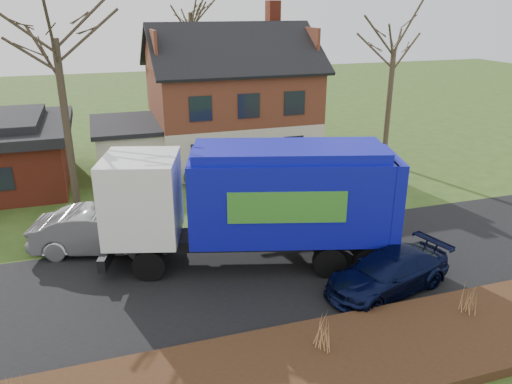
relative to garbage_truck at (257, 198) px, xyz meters
name	(u,v)px	position (x,y,z in m)	size (l,w,h in m)	color
ground	(279,270)	(0.57, -0.82, -2.57)	(120.00, 120.00, 0.00)	#2F4B19
road	(279,269)	(0.57, -0.82, -2.56)	(80.00, 7.00, 0.02)	black
mulch_verge	(348,359)	(0.57, -6.12, -2.42)	(80.00, 3.50, 0.30)	black
main_house	(222,95)	(2.06, 13.09, 1.46)	(12.95, 8.95, 9.26)	beige
garbage_truck	(257,198)	(0.00, 0.00, 0.00)	(10.77, 5.51, 4.46)	black
silver_sedan	(102,231)	(-5.43, 2.67, -1.71)	(1.82, 5.23, 1.72)	#94979B
navy_wagon	(388,272)	(3.55, -3.20, -1.89)	(1.90, 4.67, 1.35)	black
tree_front_west	(51,8)	(-6.44, 6.79, 6.31)	(3.63, 3.63, 10.78)	#3A2F23
tree_front_east	(396,29)	(11.14, 9.49, 5.21)	(3.44, 3.44, 9.57)	#46392A
grass_clump_mid	(323,332)	(0.02, -5.67, -1.76)	(0.37, 0.30, 1.03)	tan
grass_clump_east	(470,299)	(4.94, -5.47, -1.84)	(0.35, 0.28, 0.86)	#AB7C4B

